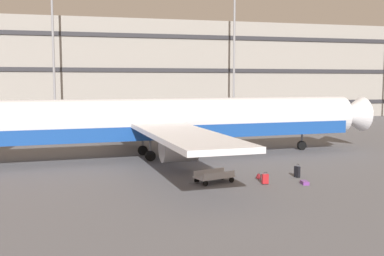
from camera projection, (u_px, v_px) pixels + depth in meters
name	position (u px, v px, depth m)	size (l,w,h in m)	color
ground_plane	(193.00, 153.00, 42.81)	(600.00, 600.00, 0.00)	#5B5B60
terminal_structure	(137.00, 71.00, 85.06)	(178.10, 15.66, 17.62)	gray
airliner	(158.00, 122.00, 40.04)	(43.83, 35.58, 10.91)	silver
light_mast_left	(53.00, 34.00, 68.70)	(1.80, 0.50, 24.81)	gray
light_mast_center_left	(234.00, 37.00, 75.56)	(1.80, 0.50, 25.06)	gray
suitcase_scuffed	(297.00, 172.00, 31.87)	(0.33, 0.48, 0.96)	black
suitcase_orange	(305.00, 183.00, 29.78)	(0.53, 0.83, 0.22)	#72388C
suitcase_laid_flat	(265.00, 179.00, 29.74)	(0.43, 0.26, 0.83)	#B21E23
backpack_silver	(258.00, 177.00, 31.22)	(0.32, 0.40, 0.47)	maroon
baggage_cart	(214.00, 176.00, 30.22)	(3.35, 2.01, 0.82)	#B7B7BC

